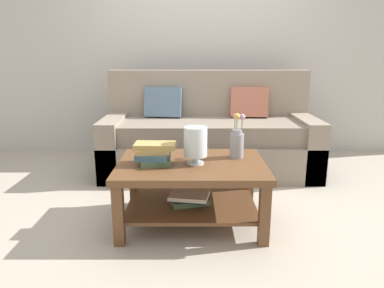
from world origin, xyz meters
TOP-DOWN VIEW (x-y plane):
  - ground_plane at (0.00, 0.00)m, footprint 10.00×10.00m
  - back_wall at (0.00, 1.65)m, footprint 6.40×0.12m
  - couch at (0.09, 0.83)m, footprint 2.19×0.90m
  - coffee_table at (-0.10, -0.42)m, footprint 1.07×0.75m
  - book_stack_main at (-0.36, -0.45)m, footprint 0.29×0.21m
  - glass_hurricane_vase at (-0.07, -0.45)m, footprint 0.17×0.17m
  - flower_pitcher at (0.25, -0.28)m, footprint 0.11×0.11m

SIDE VIEW (x-z plane):
  - ground_plane at x=0.00m, z-range 0.00..0.00m
  - coffee_table at x=-0.10m, z-range 0.10..0.57m
  - couch at x=0.09m, z-range -0.17..0.89m
  - book_stack_main at x=-0.36m, z-range 0.48..0.63m
  - flower_pitcher at x=0.25m, z-range 0.42..0.77m
  - glass_hurricane_vase at x=-0.07m, z-range 0.49..0.76m
  - back_wall at x=0.00m, z-range 0.00..2.70m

